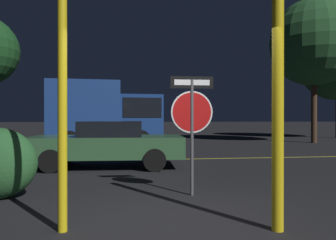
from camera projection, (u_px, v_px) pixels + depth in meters
name	position (u px, v px, depth m)	size (l,w,h in m)	color
ground_plane	(171.00, 222.00, 4.36)	(260.00, 260.00, 0.00)	black
road_center_stripe	(143.00, 160.00, 10.99)	(38.97, 0.12, 0.01)	gold
stop_sign	(192.00, 112.00, 5.89)	(0.78, 0.06, 2.15)	#4C4C51
yellow_pole_left	(62.00, 108.00, 4.00)	(0.11, 0.11, 3.03)	yellow
yellow_pole_right	(278.00, 107.00, 4.03)	(0.14, 0.14, 3.05)	yellow
passing_car_2	(108.00, 143.00, 9.32)	(4.45, 2.13, 1.31)	#335B38
delivery_truck	(106.00, 112.00, 16.16)	(5.57, 2.66, 3.19)	navy
tree_0	(314.00, 42.00, 18.65)	(4.95, 4.95, 8.22)	#422D1E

